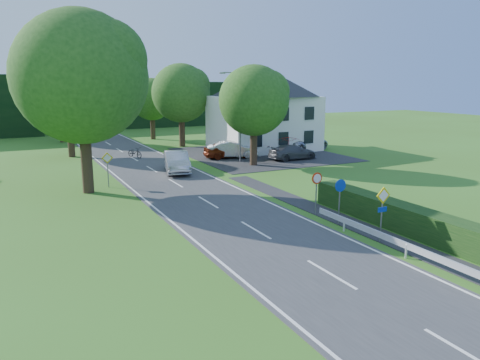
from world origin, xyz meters
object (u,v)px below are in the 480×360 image
streetlight (239,112)px  parked_car_red (227,150)px  moving_car (177,162)px  parked_car_silver_b (305,143)px  parked_car_silver_a (232,150)px  motorcycle (135,152)px  parked_car_grey (293,152)px  parasol (289,147)px

streetlight → parked_car_red: streetlight is taller
moving_car → parked_car_red: bearing=48.1°
parked_car_silver_b → parked_car_silver_a: bearing=85.3°
motorcycle → parked_car_red: (7.79, -4.04, 0.25)m
parked_car_grey → parasol: size_ratio=2.01×
parked_car_silver_b → parasol: size_ratio=2.40×
parked_car_silver_b → parked_car_red: bearing=83.4°
moving_car → parasol: bearing=21.6°
motorcycle → parked_car_silver_b: size_ratio=0.35×
streetlight → moving_car: 7.82m
motorcycle → parked_car_red: parked_car_red is taller
streetlight → moving_car: (-6.61, -2.14, -3.59)m
parasol → parked_car_red: bearing=150.1°
parked_car_red → motorcycle: bearing=67.5°
moving_car → parked_car_silver_b: moving_car is taller
streetlight → parked_car_red: bearing=90.6°
parked_car_silver_a → parasol: size_ratio=2.06×
moving_car → parked_car_silver_a: bearing=45.0°
parked_car_grey → streetlight: bearing=76.8°
streetlight → moving_car: streetlight is taller
parked_car_red → parasol: size_ratio=1.90×
parked_car_silver_b → parasol: bearing=118.2°
streetlight → motorcycle: 10.86m
moving_car → parked_car_silver_a: size_ratio=1.06×
moving_car → parked_car_silver_a: moving_car is taller
parked_car_silver_b → motorcycle: bearing=67.4°
parked_car_silver_a → parked_car_silver_b: size_ratio=0.86×
moving_car → streetlight: bearing=31.5°
streetlight → parked_car_silver_b: 10.81m
moving_car → parked_car_silver_b: (16.18, 5.61, -0.06)m
parked_car_red → moving_car: bearing=129.5°
streetlight → parked_car_red: size_ratio=1.81×
motorcycle → parked_car_grey: bearing=-54.7°
motorcycle → parked_car_silver_b: 17.64m
motorcycle → moving_car: bearing=-106.4°
motorcycle → parked_car_grey: parked_car_grey is taller
streetlight → parked_car_silver_b: (9.57, 3.46, -3.65)m
parked_car_silver_b → parked_car_grey: bearing=122.3°
streetlight → parked_car_silver_b: bearing=19.9°
parked_car_silver_a → streetlight: bearing=-172.4°
parked_car_red → parked_car_grey: (5.08, -3.48, -0.07)m
parked_car_red → parasol: (5.05, -2.90, 0.29)m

